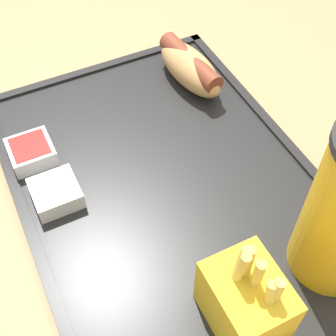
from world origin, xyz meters
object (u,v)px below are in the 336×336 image
(fries_carton, at_px, (246,300))
(sauce_cup_mayo, at_px, (56,193))
(sauce_cup_ketchup, at_px, (31,152))
(hot_dog_far, at_px, (190,67))

(fries_carton, bearing_deg, sauce_cup_mayo, -151.38)
(sauce_cup_ketchup, bearing_deg, hot_dog_far, 99.78)
(hot_dog_far, bearing_deg, sauce_cup_ketchup, -80.22)
(fries_carton, bearing_deg, hot_dog_far, 160.37)
(fries_carton, height_order, sauce_cup_mayo, fries_carton)
(hot_dog_far, height_order, fries_carton, fries_carton)
(hot_dog_far, relative_size, sauce_cup_mayo, 2.53)
(hot_dog_far, height_order, sauce_cup_mayo, hot_dog_far)
(fries_carton, relative_size, sauce_cup_ketchup, 2.13)
(sauce_cup_mayo, height_order, sauce_cup_ketchup, same)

